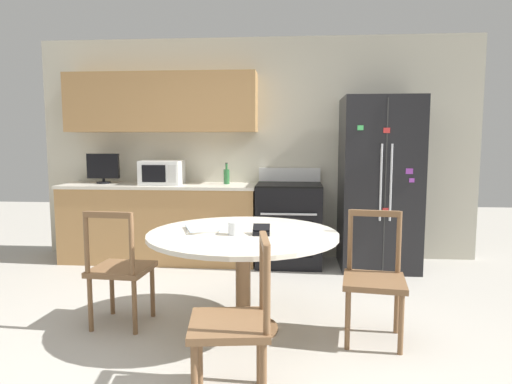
{
  "coord_description": "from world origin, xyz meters",
  "views": [
    {
      "loc": [
        0.46,
        -2.84,
        1.41
      ],
      "look_at": [
        0.13,
        1.15,
        0.95
      ],
      "focal_mm": 32.0,
      "sensor_mm": 36.0,
      "label": 1
    }
  ],
  "objects_px": {
    "countertop_tv": "(103,167)",
    "candle_glass": "(235,229)",
    "counter_bottle": "(227,176)",
    "dining_chair_right": "(374,279)",
    "dining_chair_near": "(235,324)",
    "wallet": "(261,231)",
    "dining_chair_left": "(120,270)",
    "refrigerator": "(379,184)",
    "oven_range": "(289,223)",
    "microwave": "(162,173)"
  },
  "relations": [
    {
      "from": "dining_chair_left",
      "to": "dining_chair_near",
      "type": "bearing_deg",
      "value": -39.31
    },
    {
      "from": "refrigerator",
      "to": "countertop_tv",
      "type": "bearing_deg",
      "value": 178.09
    },
    {
      "from": "refrigerator",
      "to": "dining_chair_right",
      "type": "distance_m",
      "value": 1.99
    },
    {
      "from": "dining_chair_near",
      "to": "dining_chair_right",
      "type": "bearing_deg",
      "value": -53.31
    },
    {
      "from": "counter_bottle",
      "to": "microwave",
      "type": "bearing_deg",
      "value": -171.69
    },
    {
      "from": "refrigerator",
      "to": "dining_chair_left",
      "type": "distance_m",
      "value": 2.91
    },
    {
      "from": "counter_bottle",
      "to": "dining_chair_right",
      "type": "distance_m",
      "value": 2.52
    },
    {
      "from": "refrigerator",
      "to": "microwave",
      "type": "distance_m",
      "value": 2.44
    },
    {
      "from": "microwave",
      "to": "wallet",
      "type": "height_order",
      "value": "microwave"
    },
    {
      "from": "refrigerator",
      "to": "candle_glass",
      "type": "bearing_deg",
      "value": -125.27
    },
    {
      "from": "dining_chair_left",
      "to": "dining_chair_near",
      "type": "xyz_separation_m",
      "value": [
        1.0,
        -0.94,
        0.0
      ]
    },
    {
      "from": "refrigerator",
      "to": "candle_glass",
      "type": "distance_m",
      "value": 2.33
    },
    {
      "from": "refrigerator",
      "to": "wallet",
      "type": "distance_m",
      "value": 2.21
    },
    {
      "from": "dining_chair_right",
      "to": "microwave",
      "type": "bearing_deg",
      "value": -35.41
    },
    {
      "from": "candle_glass",
      "to": "refrigerator",
      "type": "bearing_deg",
      "value": 54.73
    },
    {
      "from": "countertop_tv",
      "to": "dining_chair_left",
      "type": "bearing_deg",
      "value": -64.19
    },
    {
      "from": "oven_range",
      "to": "dining_chair_left",
      "type": "relative_size",
      "value": 1.2
    },
    {
      "from": "microwave",
      "to": "refrigerator",
      "type": "bearing_deg",
      "value": -1.23
    },
    {
      "from": "dining_chair_right",
      "to": "oven_range",
      "type": "bearing_deg",
      "value": -64.58
    },
    {
      "from": "dining_chair_right",
      "to": "wallet",
      "type": "relative_size",
      "value": 6.93
    },
    {
      "from": "refrigerator",
      "to": "counter_bottle",
      "type": "xyz_separation_m",
      "value": [
        -1.71,
        0.16,
        0.06
      ]
    },
    {
      "from": "countertop_tv",
      "to": "dining_chair_near",
      "type": "distance_m",
      "value": 3.5
    },
    {
      "from": "oven_range",
      "to": "dining_chair_right",
      "type": "xyz_separation_m",
      "value": [
        0.62,
        -1.94,
        -0.03
      ]
    },
    {
      "from": "oven_range",
      "to": "dining_chair_near",
      "type": "relative_size",
      "value": 1.2
    },
    {
      "from": "refrigerator",
      "to": "wallet",
      "type": "height_order",
      "value": "refrigerator"
    },
    {
      "from": "oven_range",
      "to": "counter_bottle",
      "type": "xyz_separation_m",
      "value": [
        -0.73,
        0.11,
        0.53
      ]
    },
    {
      "from": "microwave",
      "to": "dining_chair_right",
      "type": "bearing_deg",
      "value": -43.17
    },
    {
      "from": "dining_chair_left",
      "to": "wallet",
      "type": "xyz_separation_m",
      "value": [
        1.08,
        -0.07,
        0.33
      ]
    },
    {
      "from": "oven_range",
      "to": "refrigerator",
      "type": "bearing_deg",
      "value": -2.68
    },
    {
      "from": "countertop_tv",
      "to": "counter_bottle",
      "type": "height_order",
      "value": "countertop_tv"
    },
    {
      "from": "dining_chair_right",
      "to": "dining_chair_left",
      "type": "bearing_deg",
      "value": 4.96
    },
    {
      "from": "refrigerator",
      "to": "counter_bottle",
      "type": "relative_size",
      "value": 7.53
    },
    {
      "from": "refrigerator",
      "to": "countertop_tv",
      "type": "distance_m",
      "value": 3.16
    },
    {
      "from": "dining_chair_right",
      "to": "dining_chair_near",
      "type": "xyz_separation_m",
      "value": [
        -0.87,
        -0.85,
        0.0
      ]
    },
    {
      "from": "microwave",
      "to": "dining_chair_near",
      "type": "xyz_separation_m",
      "value": [
        1.2,
        -2.8,
        -0.6
      ]
    },
    {
      "from": "dining_chair_near",
      "to": "wallet",
      "type": "height_order",
      "value": "dining_chair_near"
    },
    {
      "from": "dining_chair_near",
      "to": "wallet",
      "type": "relative_size",
      "value": 6.93
    },
    {
      "from": "refrigerator",
      "to": "counter_bottle",
      "type": "height_order",
      "value": "refrigerator"
    },
    {
      "from": "counter_bottle",
      "to": "wallet",
      "type": "bearing_deg",
      "value": -74.9
    },
    {
      "from": "countertop_tv",
      "to": "candle_glass",
      "type": "xyz_separation_m",
      "value": [
        1.81,
        -2.01,
        -0.31
      ]
    },
    {
      "from": "candle_glass",
      "to": "countertop_tv",
      "type": "bearing_deg",
      "value": 132.07
    },
    {
      "from": "microwave",
      "to": "countertop_tv",
      "type": "xyz_separation_m",
      "value": [
        -0.72,
        0.05,
        0.05
      ]
    },
    {
      "from": "countertop_tv",
      "to": "candle_glass",
      "type": "distance_m",
      "value": 2.72
    },
    {
      "from": "dining_chair_right",
      "to": "candle_glass",
      "type": "height_order",
      "value": "dining_chair_right"
    },
    {
      "from": "dining_chair_near",
      "to": "candle_glass",
      "type": "bearing_deg",
      "value": -0.17
    },
    {
      "from": "candle_glass",
      "to": "wallet",
      "type": "height_order",
      "value": "candle_glass"
    },
    {
      "from": "dining_chair_right",
      "to": "wallet",
      "type": "distance_m",
      "value": 0.86
    },
    {
      "from": "dining_chair_near",
      "to": "candle_glass",
      "type": "height_order",
      "value": "dining_chair_near"
    },
    {
      "from": "wallet",
      "to": "dining_chair_left",
      "type": "bearing_deg",
      "value": 176.12
    },
    {
      "from": "refrigerator",
      "to": "oven_range",
      "type": "bearing_deg",
      "value": 177.32
    }
  ]
}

